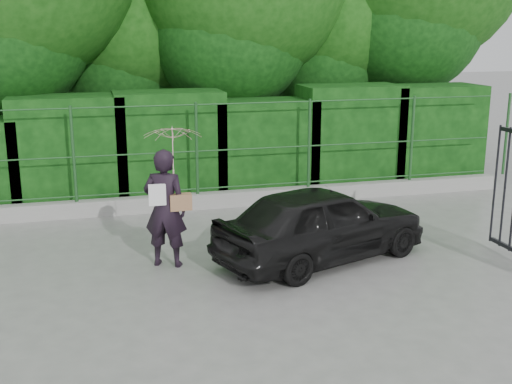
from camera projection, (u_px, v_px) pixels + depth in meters
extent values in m
plane|color=gray|center=(227.00, 301.00, 8.38)|extent=(80.00, 80.00, 0.00)
cube|color=#9E9E99|center=(178.00, 202.00, 12.55)|extent=(14.00, 0.25, 0.30)
cylinder|color=#204F23|center=(74.00, 154.00, 11.82)|extent=(0.06, 0.06, 1.80)
cylinder|color=#204F23|center=(197.00, 149.00, 12.40)|extent=(0.06, 0.06, 1.80)
cylinder|color=#204F23|center=(309.00, 143.00, 12.97)|extent=(0.06, 0.06, 1.80)
cylinder|color=#204F23|center=(412.00, 139.00, 13.54)|extent=(0.06, 0.06, 1.80)
cylinder|color=#204F23|center=(506.00, 134.00, 14.11)|extent=(0.06, 0.06, 1.80)
cylinder|color=#204F23|center=(177.00, 190.00, 12.49)|extent=(13.60, 0.03, 0.03)
cylinder|color=#204F23|center=(176.00, 152.00, 12.31)|extent=(13.60, 0.03, 0.03)
cylinder|color=#204F23|center=(175.00, 105.00, 12.09)|extent=(13.60, 0.03, 0.03)
cube|color=black|center=(69.00, 151.00, 12.76)|extent=(2.20, 1.20, 2.19)
cube|color=black|center=(170.00, 145.00, 13.25)|extent=(2.20, 1.20, 2.23)
cube|color=black|center=(263.00, 146.00, 13.78)|extent=(2.20, 1.20, 2.00)
cube|color=black|center=(349.00, 136.00, 14.24)|extent=(2.20, 1.20, 2.26)
cube|color=black|center=(430.00, 134.00, 14.75)|extent=(2.20, 1.20, 2.22)
cylinder|color=black|center=(19.00, 86.00, 13.82)|extent=(0.36, 0.36, 4.50)
cylinder|color=black|center=(133.00, 105.00, 15.81)|extent=(0.36, 0.36, 3.25)
sphere|color=#14470F|center=(129.00, 24.00, 15.33)|extent=(3.90, 3.90, 3.90)
cylinder|color=black|center=(241.00, 86.00, 15.37)|extent=(0.36, 0.36, 4.25)
cylinder|color=black|center=(327.00, 96.00, 16.74)|extent=(0.36, 0.36, 3.50)
sphere|color=#14470F|center=(330.00, 13.00, 16.23)|extent=(4.20, 4.20, 4.20)
cylinder|color=black|center=(405.00, 71.00, 16.71)|extent=(0.36, 0.36, 4.75)
cylinder|color=black|center=(505.00, 188.00, 9.96)|extent=(0.04, 0.04, 1.90)
cylinder|color=black|center=(495.00, 184.00, 10.20)|extent=(0.04, 0.04, 1.90)
imported|color=black|center=(165.00, 208.00, 9.43)|extent=(0.76, 0.65, 1.77)
imported|color=#FBBDC0|center=(173.00, 152.00, 9.32)|extent=(0.85, 0.86, 0.78)
cube|color=#966B47|center=(181.00, 202.00, 9.39)|extent=(0.32, 0.15, 0.24)
cube|color=white|center=(157.00, 195.00, 9.23)|extent=(0.25, 0.02, 0.32)
imported|color=black|center=(322.00, 223.00, 9.73)|extent=(3.72, 2.47, 1.18)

